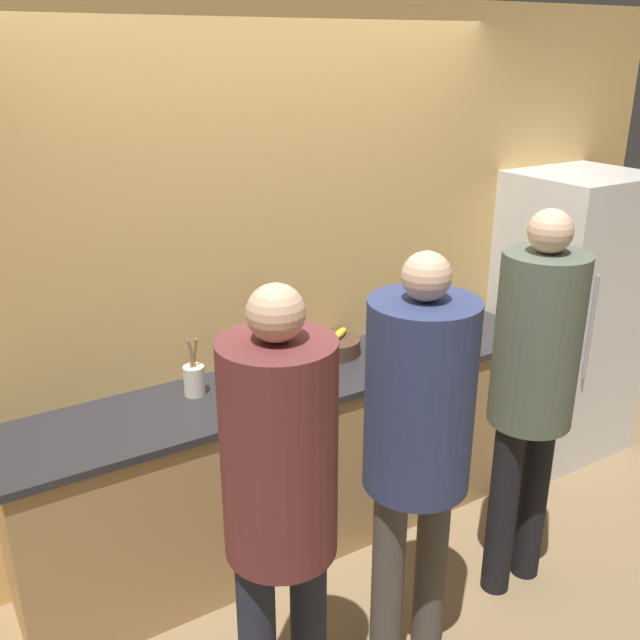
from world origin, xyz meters
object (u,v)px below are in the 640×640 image
bottle_amber (236,382)px  cup_yellow (386,355)px  person_center (418,428)px  fruit_bowl (334,345)px  refrigerator (567,317)px  utensil_crock (194,379)px  cup_red (290,371)px  person_right (533,375)px  person_left (280,491)px

bottle_amber → cup_yellow: bearing=-3.4°
person_center → fruit_bowl: person_center is taller
refrigerator → utensil_crock: (-2.33, 0.13, 0.12)m
person_center → cup_yellow: person_center is taller
person_center → cup_red: person_center is taller
refrigerator → person_right: bearing=-146.2°
person_left → fruit_bowl: (0.92, 1.11, -0.11)m
person_right → bottle_amber: person_right is taller
refrigerator → person_right: (-1.16, -0.77, 0.22)m
fruit_bowl → cup_yellow: fruit_bowl is taller
refrigerator → utensil_crock: size_ratio=6.30×
refrigerator → bottle_amber: size_ratio=7.70×
cup_red → cup_yellow: bearing=-10.2°
person_right → refrigerator: bearing=33.8°
person_left → cup_red: size_ratio=17.26×
person_center → cup_red: 0.89m
person_center → fruit_bowl: (0.31, 1.04, -0.12)m
refrigerator → person_center: (-1.85, -0.86, 0.21)m
utensil_crock → bottle_amber: bearing=-47.8°
fruit_bowl → utensil_crock: (-0.79, -0.05, 0.03)m
utensil_crock → person_right: bearing=-37.6°
person_center → person_right: (0.69, 0.08, 0.01)m
fruit_bowl → cup_red: 0.39m
cup_yellow → cup_red: (-0.49, 0.09, -0.00)m
bottle_amber → cup_yellow: size_ratio=2.17×
person_right → fruit_bowl: (-0.39, 0.96, -0.13)m
refrigerator → person_left: (-2.47, -0.93, 0.20)m
person_left → person_center: 0.62m
bottle_amber → refrigerator: bearing=0.5°
person_left → person_right: size_ratio=0.98×
person_left → cup_yellow: bearing=38.9°
person_left → fruit_bowl: person_left is taller
utensil_crock → person_left: bearing=-97.4°
refrigerator → utensil_crock: 2.34m
person_left → bottle_amber: person_left is taller
person_center → person_right: bearing=6.9°
bottle_amber → cup_red: size_ratio=2.20×
person_right → cup_red: person_right is taller
fruit_bowl → utensil_crock: bearing=-176.0°
cup_yellow → cup_red: 0.50m
utensil_crock → cup_red: utensil_crock is taller
person_right → cup_yellow: size_ratio=17.38×
utensil_crock → cup_yellow: (0.93, -0.20, -0.02)m
person_left → fruit_bowl: bearing=50.3°
person_center → person_right: size_ratio=0.97×
person_center → cup_red: size_ratio=17.14×
cup_red → fruit_bowl: bearing=25.0°
refrigerator → person_left: 2.64m
bottle_amber → person_right: bearing=-36.0°
bottle_amber → cup_red: bottle_amber is taller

